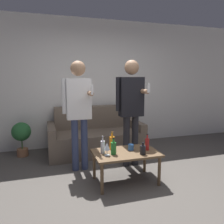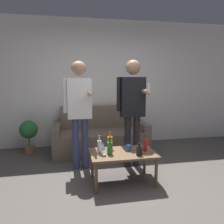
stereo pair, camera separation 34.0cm
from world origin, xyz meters
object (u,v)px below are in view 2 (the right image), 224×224
couch (100,136)px  person_standing_right (132,104)px  bottle_orange (145,145)px  person_standing_left (79,105)px  coffee_table (123,156)px

couch → person_standing_right: person_standing_right is taller
couch → bottle_orange: (0.45, -1.45, 0.23)m
couch → person_standing_right: (0.42, -0.89, 0.75)m
couch → person_standing_left: 1.19m
coffee_table → bottle_orange: 0.35m
bottle_orange → person_standing_left: bearing=144.8°
couch → coffee_table: (0.13, -1.44, 0.08)m
bottle_orange → person_standing_left: person_standing_left is taller
couch → person_standing_right: size_ratio=1.04×
coffee_table → person_standing_left: bearing=132.6°
bottle_orange → person_standing_right: bearing=93.4°
coffee_table → person_standing_left: size_ratio=0.53×
coffee_table → bottle_orange: bottle_orange is taller
coffee_table → person_standing_right: size_ratio=0.52×
couch → coffee_table: bearing=-84.7°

